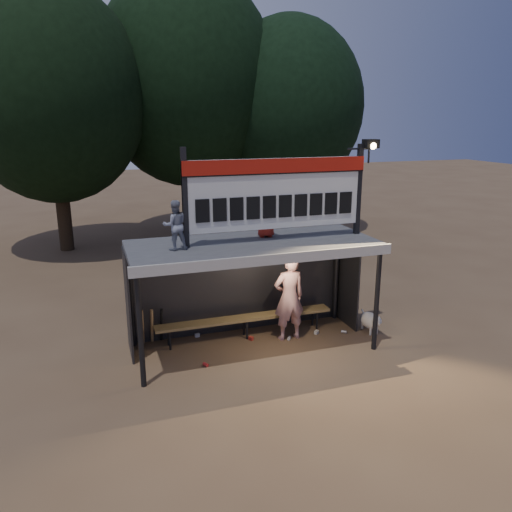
% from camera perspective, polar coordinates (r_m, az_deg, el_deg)
% --- Properties ---
extents(ground, '(80.00, 80.00, 0.00)m').
position_cam_1_polar(ground, '(10.85, -0.34, -10.35)').
color(ground, '#4F3A27').
rests_on(ground, ground).
extents(player, '(0.73, 0.50, 1.95)m').
position_cam_1_polar(player, '(10.90, 3.80, -4.71)').
color(player, silver).
rests_on(player, ground).
extents(child_a, '(0.47, 0.37, 0.95)m').
position_cam_1_polar(child_a, '(9.47, -9.25, 3.49)').
color(child_a, gray).
rests_on(child_a, dugout_shelter).
extents(child_b, '(0.48, 0.33, 0.94)m').
position_cam_1_polar(child_b, '(10.41, 1.13, 4.75)').
color(child_b, '#A82519').
rests_on(child_b, dugout_shelter).
extents(dugout_shelter, '(5.10, 2.08, 2.32)m').
position_cam_1_polar(dugout_shelter, '(10.41, -0.77, -0.60)').
color(dugout_shelter, '#3F3F41').
rests_on(dugout_shelter, ground).
extents(scoreboard_assembly, '(4.10, 0.27, 1.99)m').
position_cam_1_polar(scoreboard_assembly, '(10.05, 2.70, 7.43)').
color(scoreboard_assembly, black).
rests_on(scoreboard_assembly, dugout_shelter).
extents(bench, '(4.00, 0.35, 0.48)m').
position_cam_1_polar(bench, '(11.15, -1.23, -7.17)').
color(bench, olive).
rests_on(bench, ground).
extents(tree_left, '(6.46, 6.46, 9.27)m').
position_cam_1_polar(tree_left, '(19.32, -22.34, 16.71)').
color(tree_left, '#2E2114').
rests_on(tree_left, ground).
extents(tree_mid, '(7.22, 7.22, 10.36)m').
position_cam_1_polar(tree_mid, '(21.22, -7.95, 19.22)').
color(tree_mid, '#2E2014').
rests_on(tree_mid, ground).
extents(tree_right, '(6.08, 6.08, 8.72)m').
position_cam_1_polar(tree_right, '(21.36, 3.76, 16.68)').
color(tree_right, black).
rests_on(tree_right, ground).
extents(dog, '(0.36, 0.81, 0.49)m').
position_cam_1_polar(dog, '(11.74, 12.98, -7.21)').
color(dog, white).
rests_on(dog, ground).
extents(bats, '(0.48, 0.33, 0.84)m').
position_cam_1_polar(bats, '(11.03, -11.81, -7.81)').
color(bats, olive).
rests_on(bats, ground).
extents(litter, '(3.46, 1.51, 0.08)m').
position_cam_1_polar(litter, '(11.11, 1.41, -9.50)').
color(litter, '#AD291D').
rests_on(litter, ground).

